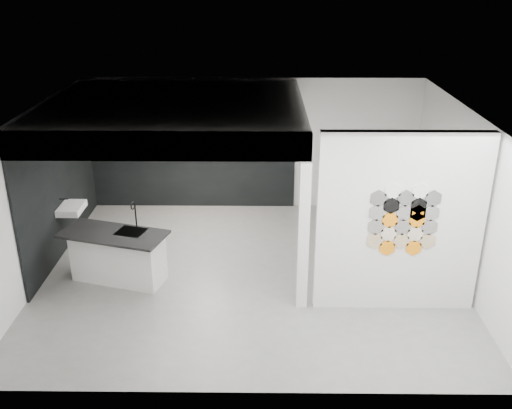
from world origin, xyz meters
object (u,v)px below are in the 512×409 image
at_px(kitchen_island, 118,255).
at_px(glass_vase, 260,146).
at_px(partition_panel, 400,224).
at_px(utensil_cup, 154,147).
at_px(glass_bowl, 260,147).
at_px(kettle, 232,146).
at_px(bottle_dark, 187,146).
at_px(wall_basin, 72,208).
at_px(stockpot, 149,146).

xyz_separation_m(kitchen_island, glass_vase, (2.34, 3.12, 0.94)).
distance_m(partition_panel, kitchen_island, 4.57).
height_order(glass_vase, utensil_cup, glass_vase).
height_order(kitchen_island, glass_bowl, glass_bowl).
bearing_deg(kettle, bottle_dark, 168.62).
distance_m(wall_basin, glass_vase, 4.01).
height_order(partition_panel, bottle_dark, partition_panel).
bearing_deg(bottle_dark, partition_panel, -47.02).
relative_size(kitchen_island, glass_vase, 11.54).
distance_m(kitchen_island, kettle, 3.70).
height_order(wall_basin, utensil_cup, utensil_cup).
bearing_deg(wall_basin, stockpot, 62.76).
relative_size(kitchen_island, bottle_dark, 12.12).
bearing_deg(bottle_dark, wall_basin, -132.07).
bearing_deg(wall_basin, utensil_cup, 60.74).
bearing_deg(utensil_cup, wall_basin, -119.26).
xyz_separation_m(stockpot, bottle_dark, (0.80, 0.00, -0.00)).
xyz_separation_m(wall_basin, utensil_cup, (1.16, 2.07, 0.53)).
relative_size(partition_panel, kettle, 14.80).
relative_size(glass_bowl, utensil_cup, 1.28).
relative_size(partition_panel, stockpot, 14.82).
distance_m(stockpot, glass_vase, 2.33).
xyz_separation_m(glass_bowl, glass_vase, (0.00, 0.00, 0.03)).
xyz_separation_m(glass_bowl, bottle_dark, (-1.53, 0.00, 0.03)).
bearing_deg(kettle, stockpot, 168.62).
distance_m(partition_panel, wall_basin, 5.78).
height_order(kettle, utensil_cup, kettle).
bearing_deg(kettle, glass_vase, -11.38).
distance_m(partition_panel, bottle_dark, 5.28).
bearing_deg(stockpot, glass_bowl, 0.00).
bearing_deg(utensil_cup, partition_panel, -41.90).
height_order(partition_panel, glass_vase, partition_panel).
height_order(partition_panel, wall_basin, partition_panel).
xyz_separation_m(kitchen_island, glass_bowl, (2.34, 3.12, 0.91)).
height_order(kettle, bottle_dark, kettle).
bearing_deg(glass_vase, wall_basin, -148.65).
relative_size(wall_basin, kitchen_island, 0.32).
distance_m(kettle, bottle_dark, 0.93).
relative_size(stockpot, glass_bowl, 1.33).
xyz_separation_m(stockpot, utensil_cup, (0.09, 0.00, -0.02)).
relative_size(partition_panel, kitchen_island, 1.51).
relative_size(wall_basin, bottle_dark, 3.92).
bearing_deg(kitchen_island, stockpot, 106.14).
relative_size(wall_basin, stockpot, 3.18).
xyz_separation_m(kitchen_island, kettle, (1.74, 3.12, 0.94)).
bearing_deg(kettle, utensil_cup, 168.62).
bearing_deg(kettle, wall_basin, -154.95).
xyz_separation_m(kettle, glass_bowl, (0.59, 0.00, -0.03)).
distance_m(partition_panel, glass_vase, 4.39).
relative_size(stockpot, bottle_dark, 1.24).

